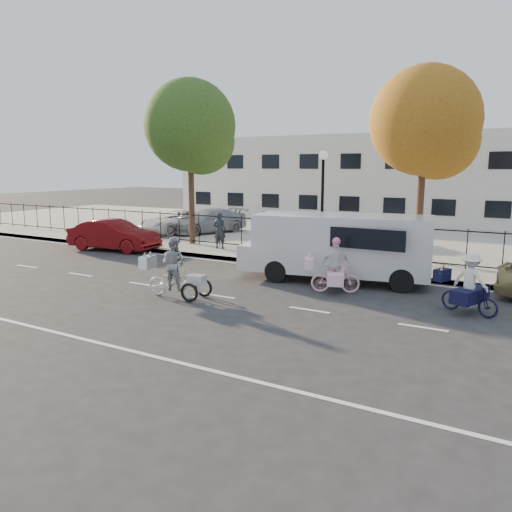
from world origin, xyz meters
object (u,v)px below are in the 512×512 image
Objects in this scene: bull_bike at (469,289)px; lot_car_b at (177,222)px; white_van at (339,245)px; pedestrian at (220,230)px; lot_car_a at (209,221)px; unicorn_bike at (335,272)px; red_sedan at (114,235)px; lot_car_c at (363,231)px; lamppost at (323,185)px; zebra_trike at (174,274)px.

lot_car_b is at bearing 84.24° from bull_bike.
pedestrian is at bearing 146.97° from white_van.
white_van is 1.45× the size of lot_car_a.
lot_car_a is at bearing 79.23° from bull_bike.
lot_car_a is at bearing 41.84° from lot_car_b.
unicorn_bike is at bearing 106.26° from bull_bike.
lot_car_c is (9.68, 6.82, 0.07)m from red_sedan.
lot_car_c is at bearing -63.18° from red_sedan.
red_sedan is at bearing -166.24° from lamppost.
white_van is 1.73× the size of lot_car_c.
bull_bike is at bearing -58.42° from lot_car_c.
unicorn_bike is 0.40× the size of red_sedan.
lot_car_c is at bearing 53.05° from bull_bike.
white_van reaches higher than zebra_trike.
unicorn_bike is at bearing -109.61° from red_sedan.
unicorn_bike is 8.59m from pedestrian.
white_van is (-4.39, 1.96, 0.59)m from bull_bike.
lamppost is 1.00× the size of red_sedan.
white_van reaches higher than pedestrian.
zebra_trike is 8.12m from pedestrian.
lamppost is 5.78m from unicorn_bike.
lot_car_b is at bearing -0.46° from red_sedan.
lot_car_b is at bearing -126.91° from lot_car_a.
lamppost is at bearing 168.78° from pedestrian.
bull_bike is 0.40× the size of lot_car_a.
lamppost is 0.65× the size of white_van.
red_sedan is 2.61× the size of pedestrian.
bull_bike is 0.42× the size of red_sedan.
bull_bike reaches higher than lot_car_a.
lamppost is 8.06m from zebra_trike.
zebra_trike is 13.79m from lot_car_b.
unicorn_bike is at bearing -21.85° from lot_car_b.
lamppost reaches higher than zebra_trike.
zebra_trike is at bearing -101.79° from lamppost.
lot_car_c is at bearing 86.33° from lamppost.
red_sedan is 6.54m from lot_car_a.
lot_car_b is (-12.54, 7.90, 0.14)m from unicorn_bike.
zebra_trike is 9.41m from red_sedan.
red_sedan is (-9.39, -2.30, -2.40)m from lamppost.
lot_car_a is (-7.05, 11.72, 0.12)m from zebra_trike.
zebra_trike is 8.25m from bull_bike.
lamppost is 9.86m from lot_car_a.
lot_car_c is at bearing -16.79° from zebra_trike.
lamppost reaches higher than lot_car_c.
lot_car_a is 8.92m from lot_car_c.
lot_car_b is at bearing 162.25° from lamppost.
white_van is at bearing 86.75° from bull_bike.
lot_car_c is at bearing 17.26° from lot_car_b.
unicorn_bike is 3.90m from bull_bike.
bull_bike is 18.37m from lot_car_b.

